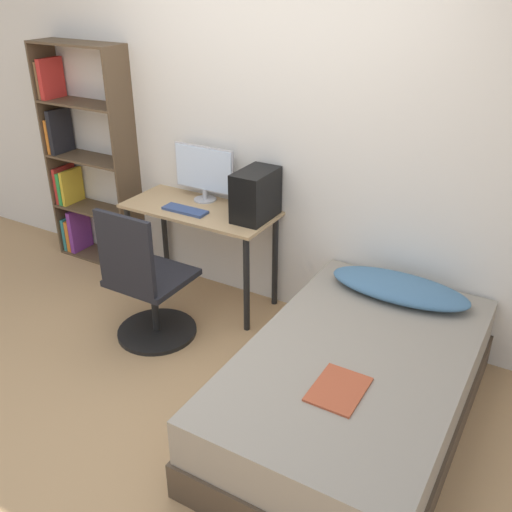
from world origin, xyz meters
The scene contains 11 objects.
ground_plane centered at (0.00, 0.00, 0.00)m, with size 14.00×14.00×0.00m, color tan.
wall_back centered at (0.00, 1.51, 1.25)m, with size 8.00×0.05×2.50m.
desk centered at (-0.45, 1.23, 0.62)m, with size 1.14×0.51×0.75m.
bookshelf centered at (-1.75, 1.35, 0.83)m, with size 0.80×0.27×1.81m.
office_chair centered at (-0.46, 0.60, 0.37)m, with size 0.55×0.55×0.98m.
bed centered at (1.05, 0.54, 0.24)m, with size 1.14×1.89×0.48m.
pillow centered at (1.05, 1.23, 0.53)m, with size 0.87×0.36×0.11m.
magazine centered at (1.08, 0.21, 0.49)m, with size 0.24×0.32×0.01m.
monitor centered at (-0.51, 1.39, 0.98)m, with size 0.51×0.17×0.41m.
keyboard centered at (-0.51, 1.13, 0.76)m, with size 0.34×0.11×0.02m.
pc_tower centered at (-0.01, 1.29, 0.92)m, with size 0.22×0.36×0.34m.
Camera 1 is at (1.84, -1.86, 2.32)m, focal length 40.00 mm.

